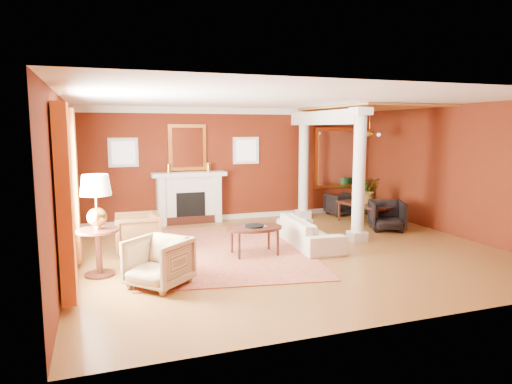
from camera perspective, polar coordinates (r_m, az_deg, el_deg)
name	(u,v)px	position (r m, az deg, el deg)	size (l,w,h in m)	color
ground	(289,251)	(8.97, 4.19, -7.39)	(8.00, 8.00, 0.00)	brown
room_shell	(290,147)	(8.66, 4.32, 5.60)	(8.04, 7.04, 2.92)	#53190B
fireplace	(189,198)	(11.58, -8.32, -0.71)	(1.85, 0.42, 1.29)	silver
overmantel_mirror	(187,147)	(11.60, -8.58, 5.53)	(0.95, 0.07, 1.15)	gold
flank_window_left	(123,152)	(11.42, -16.26, 4.77)	(0.70, 0.07, 0.70)	silver
flank_window_right	(246,150)	(12.00, -1.26, 5.21)	(0.70, 0.07, 0.70)	silver
left_window	(68,192)	(7.40, -22.46, 0.01)	(0.21, 2.55, 2.60)	white
column_front	(359,174)	(9.76, 12.76, 2.21)	(0.36, 0.36, 2.80)	silver
column_back	(304,165)	(12.13, 5.97, 3.44)	(0.36, 0.36, 2.80)	silver
header_beam	(324,118)	(11.11, 8.52, 9.15)	(0.30, 3.20, 0.32)	silver
amber_ceiling	(370,108)	(11.57, 14.02, 10.19)	(2.30, 3.40, 0.04)	#C47F39
dining_mirror	(335,158)	(13.07, 9.90, 4.22)	(1.30, 0.07, 1.70)	gold
chandelier	(369,134)	(11.63, 13.99, 7.11)	(0.60, 0.62, 0.75)	gold
crown_trim	(237,111)	(11.91, -2.43, 10.10)	(8.00, 0.08, 0.16)	silver
base_trim	(237,216)	(12.13, -2.35, -3.05)	(8.00, 0.08, 0.12)	silver
rug	(226,250)	(9.00, -3.75, -7.28)	(3.17, 4.22, 0.02)	maroon
sofa	(309,227)	(9.33, 6.69, -4.40)	(1.96, 0.57, 0.77)	beige
armchair_leopard	(138,231)	(9.00, -14.59, -4.79)	(0.82, 0.77, 0.85)	black
armchair_stripe	(159,260)	(7.07, -12.08, -8.29)	(0.80, 0.75, 0.82)	tan
coffee_table	(255,229)	(8.58, -0.18, -4.68)	(1.07, 1.07, 0.54)	black
coffee_book	(257,221)	(8.54, 0.09, -3.64)	(0.17, 0.02, 0.23)	black
side_table	(97,207)	(7.69, -19.30, -1.78)	(0.66, 0.66, 1.65)	black
dining_table	(368,208)	(11.70, 13.87, -1.92)	(1.48, 0.52, 0.83)	black
dining_chair_near	(387,214)	(11.09, 16.03, -2.65)	(0.76, 0.71, 0.78)	black
dining_chair_far	(340,203)	(12.77, 10.44, -1.37)	(0.65, 0.61, 0.67)	black
green_urn	(361,200)	(13.11, 13.04, -1.04)	(0.40, 0.40, 0.95)	#164420
potted_plant	(368,181)	(11.63, 13.83, 1.35)	(0.58, 0.65, 0.51)	#26591E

